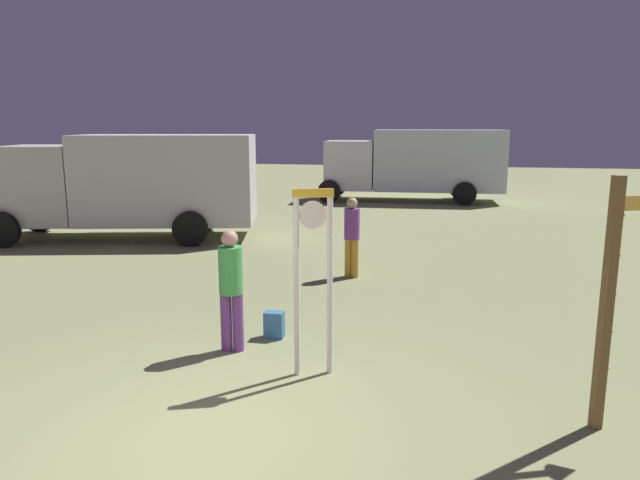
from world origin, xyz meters
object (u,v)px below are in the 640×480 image
at_px(standing_clock, 313,265).
at_px(arrow_sign, 635,263).
at_px(backpack, 274,325).
at_px(box_truck_far, 417,162).
at_px(person_distant, 352,233).
at_px(person_near_clock, 231,284).
at_px(box_truck_near, 136,181).

height_order(standing_clock, arrow_sign, arrow_sign).
height_order(standing_clock, backpack, standing_clock).
bearing_deg(box_truck_far, standing_clock, -92.05).
relative_size(arrow_sign, backpack, 6.67).
bearing_deg(person_distant, arrow_sign, -56.65).
bearing_deg(backpack, person_near_clock, -125.34).
bearing_deg(person_near_clock, arrow_sign, -14.31).
bearing_deg(arrow_sign, standing_clock, 169.06).
xyz_separation_m(person_near_clock, person_distant, (1.03, 4.26, -0.03)).
distance_m(box_truck_near, box_truck_far, 12.01).
height_order(standing_clock, person_distant, standing_clock).
xyz_separation_m(person_distant, box_truck_near, (-6.31, 2.99, 0.65)).
relative_size(backpack, box_truck_near, 0.05).
bearing_deg(box_truck_near, box_truck_far, 53.48).
relative_size(standing_clock, backpack, 5.97).
bearing_deg(person_distant, box_truck_near, 154.64).
bearing_deg(person_near_clock, box_truck_far, 83.69).
bearing_deg(arrow_sign, box_truck_near, 139.57).
bearing_deg(backpack, arrow_sign, -23.02).
bearing_deg(box_truck_far, backpack, -95.06).
height_order(person_distant, box_truck_near, box_truck_near).
distance_m(standing_clock, backpack, 1.84).
relative_size(backpack, box_truck_far, 0.05).
relative_size(person_distant, box_truck_near, 0.23).
xyz_separation_m(arrow_sign, box_truck_far, (-2.73, 18.08, -0.14)).
relative_size(person_distant, box_truck_far, 0.22).
distance_m(person_near_clock, person_distant, 4.38).
height_order(backpack, person_distant, person_distant).
bearing_deg(standing_clock, arrow_sign, -10.94).
xyz_separation_m(box_truck_near, box_truck_far, (7.15, 9.66, 0.02)).
xyz_separation_m(person_near_clock, box_truck_near, (-5.28, 7.25, 0.62)).
distance_m(backpack, box_truck_far, 16.42).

